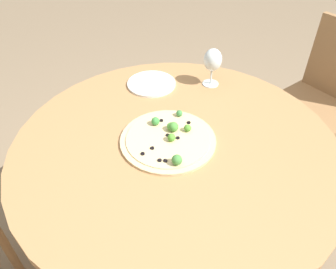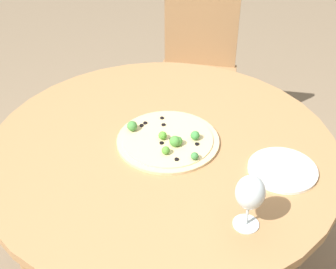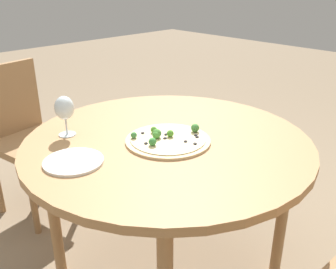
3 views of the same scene
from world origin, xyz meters
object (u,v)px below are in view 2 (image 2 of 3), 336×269
(chair_2, at_px, (197,70))
(wine_glass, at_px, (250,194))
(pizza, at_px, (168,140))
(plate_near, at_px, (283,170))

(chair_2, distance_m, wine_glass, 1.32)
(pizza, distance_m, plate_near, 0.38)
(chair_2, height_order, plate_near, chair_2)
(chair_2, relative_size, plate_near, 4.06)
(pizza, height_order, wine_glass, wine_glass)
(pizza, bearing_deg, wine_glass, 37.02)
(pizza, relative_size, wine_glass, 2.04)
(pizza, distance_m, wine_glass, 0.44)
(chair_2, distance_m, pizza, 0.95)
(wine_glass, bearing_deg, chair_2, -170.16)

